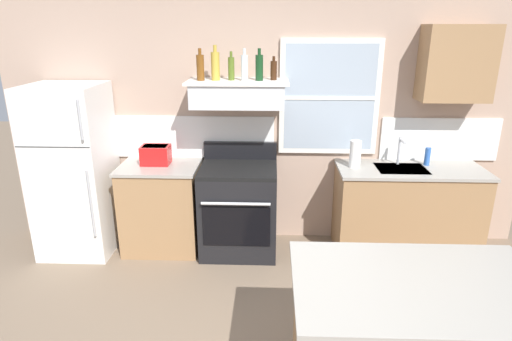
{
  "coord_description": "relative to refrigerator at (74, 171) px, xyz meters",
  "views": [
    {
      "loc": [
        0.08,
        -2.17,
        2.24
      ],
      "look_at": [
        -0.05,
        1.2,
        1.1
      ],
      "focal_mm": 30.26,
      "sensor_mm": 36.0,
      "label": 1
    }
  ],
  "objects": [
    {
      "name": "bottle_amber_wine",
      "position": [
        1.3,
        0.08,
        1.01
      ],
      "size": [
        0.07,
        0.07,
        0.29
      ],
      "color": "brown",
      "rests_on": "range_hood_shelf"
    },
    {
      "name": "refrigerator",
      "position": [
        0.0,
        0.0,
        0.0
      ],
      "size": [
        0.7,
        0.72,
        1.71
      ],
      "color": "white",
      "rests_on": "ground_plane"
    },
    {
      "name": "bottle_dark_green_wine",
      "position": [
        1.85,
        0.1,
        1.01
      ],
      "size": [
        0.07,
        0.07,
        0.29
      ],
      "color": "#143819",
      "rests_on": "range_hood_shelf"
    },
    {
      "name": "counter_left_of_stove",
      "position": [
        0.85,
        0.06,
        -0.4
      ],
      "size": [
        0.79,
        0.63,
        0.91
      ],
      "color": "#9E754C",
      "rests_on": "ground_plane"
    },
    {
      "name": "counter_right_with_sink",
      "position": [
        3.35,
        0.06,
        -0.4
      ],
      "size": [
        1.43,
        0.63,
        0.91
      ],
      "color": "#9E754C",
      "rests_on": "ground_plane"
    },
    {
      "name": "bottle_clear_tall",
      "position": [
        1.72,
        0.07,
        1.01
      ],
      "size": [
        0.06,
        0.06,
        0.3
      ],
      "color": "silver",
      "rests_on": "range_hood_shelf"
    },
    {
      "name": "stove_range",
      "position": [
        1.65,
        0.02,
        -0.39
      ],
      "size": [
        0.76,
        0.69,
        1.09
      ],
      "color": "black",
      "rests_on": "ground_plane"
    },
    {
      "name": "back_wall",
      "position": [
        1.93,
        0.39,
        0.5
      ],
      "size": [
        5.4,
        0.11,
        2.7
      ],
      "color": "tan",
      "rests_on": "ground_plane"
    },
    {
      "name": "dish_soap_bottle",
      "position": [
        3.53,
        0.16,
        0.14
      ],
      "size": [
        0.06,
        0.06,
        0.18
      ],
      "primitive_type": "cylinder",
      "color": "blue",
      "rests_on": "counter_right_with_sink"
    },
    {
      "name": "upper_cabinet_right",
      "position": [
        3.7,
        0.2,
        1.04
      ],
      "size": [
        0.64,
        0.32,
        0.7
      ],
      "color": "#9E754C"
    },
    {
      "name": "bottle_brown_stout",
      "position": [
        1.99,
        0.15,
        0.98
      ],
      "size": [
        0.06,
        0.06,
        0.22
      ],
      "color": "#381E0F",
      "rests_on": "range_hood_shelf"
    },
    {
      "name": "toaster",
      "position": [
        0.81,
        0.09,
        0.15
      ],
      "size": [
        0.3,
        0.2,
        0.19
      ],
      "color": "red",
      "rests_on": "counter_left_of_stove"
    },
    {
      "name": "range_hood_shelf",
      "position": [
        1.65,
        0.12,
        0.77
      ],
      "size": [
        0.96,
        0.52,
        0.24
      ],
      "color": "silver"
    },
    {
      "name": "bottle_olive_oil_square",
      "position": [
        1.59,
        0.13,
        1.0
      ],
      "size": [
        0.06,
        0.06,
        0.26
      ],
      "color": "#4C601E",
      "rests_on": "range_hood_shelf"
    },
    {
      "name": "sink_faucet",
      "position": [
        3.25,
        0.16,
        0.23
      ],
      "size": [
        0.03,
        0.17,
        0.28
      ],
      "color": "silver",
      "rests_on": "counter_right_with_sink"
    },
    {
      "name": "paper_towel_roll",
      "position": [
        2.79,
        0.06,
        0.19
      ],
      "size": [
        0.11,
        0.11,
        0.27
      ],
      "primitive_type": "cylinder",
      "color": "white",
      "rests_on": "counter_right_with_sink"
    },
    {
      "name": "bottle_champagne_gold_foil",
      "position": [
        1.44,
        0.11,
        1.02
      ],
      "size": [
        0.08,
        0.08,
        0.32
      ],
      "color": "#B29333",
      "rests_on": "range_hood_shelf"
    }
  ]
}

